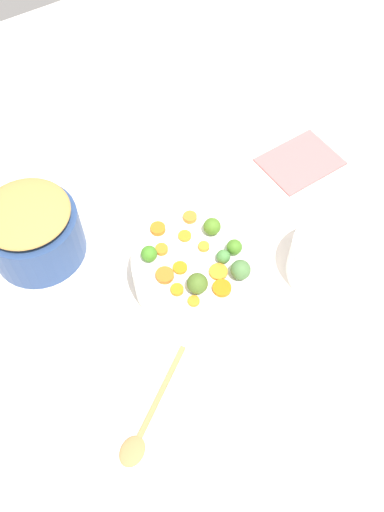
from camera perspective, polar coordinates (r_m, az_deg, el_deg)
name	(u,v)px	position (r m, az deg, el deg)	size (l,w,h in m)	color
tabletop	(188,295)	(1.21, -0.41, -4.20)	(2.40, 2.40, 0.02)	white
serving_bowl_carrots	(192,271)	(1.17, 0.00, -1.60)	(0.26, 0.26, 0.10)	white
metal_pot	(35,235)	(1.26, -16.64, 2.23)	(0.22, 0.22, 0.13)	navy
stuffing_mound	(25,213)	(1.19, -17.59, 4.46)	(0.20, 0.20, 0.04)	#B78C47
carrot_slice_0	(185,236)	(1.15, -0.79, 2.18)	(0.03, 0.03, 0.01)	orange
carrot_slice_1	(190,217)	(1.18, -0.22, 4.21)	(0.03, 0.03, 0.01)	orange
carrot_slice_2	(218,272)	(1.10, 2.86, -1.71)	(0.04, 0.04, 0.01)	orange
carrot_slice_3	(162,249)	(1.13, -3.31, 0.72)	(0.03, 0.03, 0.01)	orange
carrot_slice_4	(204,247)	(1.14, 1.28, 1.03)	(0.02, 0.02, 0.01)	orange
carrot_slice_5	(165,275)	(1.10, -2.96, -2.09)	(0.04, 0.04, 0.01)	orange
carrot_slice_6	(222,288)	(1.08, 3.24, -3.49)	(0.04, 0.04, 0.01)	orange
carrot_slice_7	(194,301)	(1.07, 0.18, -4.89)	(0.02, 0.02, 0.01)	orange
carrot_slice_8	(157,229)	(1.16, -3.83, 2.90)	(0.03, 0.03, 0.01)	orange
carrot_slice_9	(177,290)	(1.08, -1.63, -3.65)	(0.03, 0.03, 0.01)	orange
carrot_slice_10	(180,268)	(1.11, -1.30, -1.28)	(0.03, 0.03, 0.01)	orange
brussels_sprout_0	(197,283)	(1.07, 0.58, -2.98)	(0.04, 0.04, 0.04)	#4C6B24
brussels_sprout_1	(212,226)	(1.15, 2.18, 3.20)	(0.04, 0.04, 0.04)	#508024
brussels_sprout_2	(234,247)	(1.12, 4.59, 0.97)	(0.03, 0.03, 0.03)	#488024
brussels_sprout_3	(149,254)	(1.11, -4.66, 0.26)	(0.03, 0.03, 0.03)	#428524
brussels_sprout_4	(241,270)	(1.09, 5.26, -1.49)	(0.04, 0.04, 0.04)	#4D7A3F
brussels_sprout_5	(223,256)	(1.11, 3.41, -0.05)	(0.03, 0.03, 0.03)	#48863E
wooden_spoon	(143,430)	(1.08, -5.35, -18.22)	(0.24, 0.17, 0.01)	#AC814B
casserole_dish	(334,261)	(1.22, 15.11, -0.47)	(0.20, 0.20, 0.10)	white
dish_towel	(300,162)	(1.46, 11.59, 9.95)	(0.20, 0.15, 0.01)	#B86D6D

